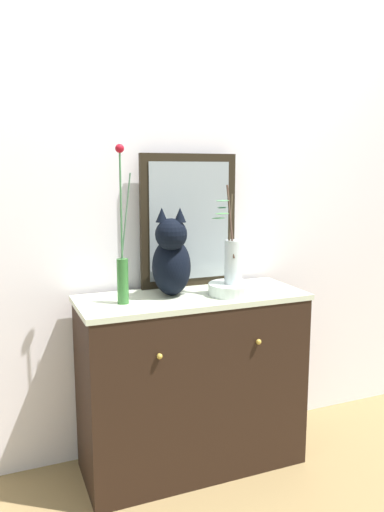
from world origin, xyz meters
TOP-DOWN VIEW (x-y plane):
  - ground_plane at (0.00, 0.00)m, footprint 6.00×6.00m
  - wall_back at (0.00, 0.28)m, footprint 4.40×0.08m
  - sideboard at (0.00, -0.00)m, footprint 1.04×0.43m
  - mirror_leaning at (0.06, 0.18)m, footprint 0.48×0.03m
  - cat_sitting at (-0.09, 0.03)m, footprint 0.25×0.45m
  - vase_slim_green at (-0.33, -0.02)m, footprint 0.07×0.05m
  - bowl_porcelain at (0.17, -0.06)m, footprint 0.22×0.22m
  - vase_glass_clear at (0.17, -0.06)m, footprint 0.14×0.10m

SIDE VIEW (x-z plane):
  - ground_plane at x=0.00m, z-range 0.00..0.00m
  - sideboard at x=0.00m, z-range 0.00..0.83m
  - bowl_porcelain at x=0.17m, z-range 0.83..0.88m
  - cat_sitting at x=-0.09m, z-range 0.80..1.20m
  - vase_slim_green at x=-0.33m, z-range 0.67..1.33m
  - vase_glass_clear at x=0.17m, z-range 0.78..1.22m
  - mirror_leaning at x=0.06m, z-range 0.83..1.47m
  - wall_back at x=0.00m, z-range 0.00..2.60m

